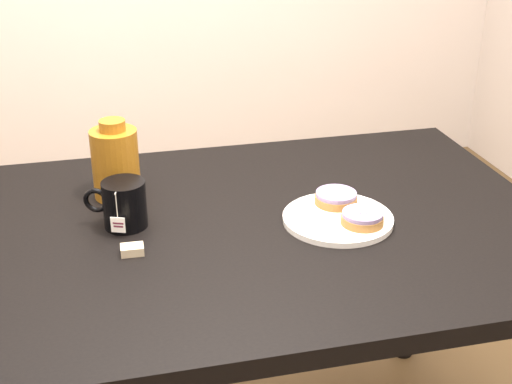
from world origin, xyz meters
TOP-DOWN VIEW (x-y plane):
  - table at (0.00, 0.00)m, footprint 1.40×0.90m
  - plate at (0.23, -0.04)m, footprint 0.24×0.24m
  - bagel_back at (0.24, 0.02)m, footprint 0.12×0.12m
  - bagel_front at (0.26, -0.08)m, footprint 0.10×0.10m
  - mug at (-0.22, 0.05)m, footprint 0.14×0.12m
  - teabag_pouch at (-0.21, -0.08)m, footprint 0.05×0.03m
  - bagel_package at (-0.22, 0.20)m, footprint 0.13×0.13m

SIDE VIEW (x-z plane):
  - table at x=0.00m, z-range 0.29..1.04m
  - plate at x=0.23m, z-range 0.75..0.77m
  - teabag_pouch at x=-0.21m, z-range 0.75..0.77m
  - bagel_back at x=0.24m, z-range 0.76..0.79m
  - bagel_front at x=0.26m, z-range 0.76..0.79m
  - mug at x=-0.22m, z-range 0.75..0.85m
  - bagel_package at x=-0.22m, z-range 0.74..0.93m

